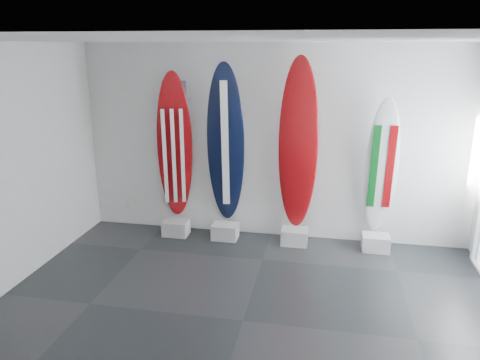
% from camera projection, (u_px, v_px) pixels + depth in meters
% --- Properties ---
extents(floor, '(6.00, 6.00, 0.00)m').
position_uv_depth(floor, '(243.00, 321.00, 5.08)').
color(floor, black).
rests_on(floor, ground).
extents(ceiling, '(6.00, 6.00, 0.00)m').
position_uv_depth(ceiling, '(244.00, 40.00, 4.24)').
color(ceiling, white).
rests_on(ceiling, wall_back).
extents(wall_back, '(6.00, 0.00, 6.00)m').
position_uv_depth(wall_back, '(273.00, 144.00, 7.01)').
color(wall_back, white).
rests_on(wall_back, ground).
extents(wall_front, '(6.00, 0.00, 6.00)m').
position_uv_depth(wall_front, '(154.00, 343.00, 2.30)').
color(wall_front, white).
rests_on(wall_front, ground).
extents(display_block_usa, '(0.40, 0.30, 0.24)m').
position_uv_depth(display_block_usa, '(176.00, 228.00, 7.37)').
color(display_block_usa, silver).
rests_on(display_block_usa, floor).
extents(surfboard_usa, '(0.66, 0.62, 2.38)m').
position_uv_depth(surfboard_usa, '(175.00, 148.00, 7.10)').
color(surfboard_usa, maroon).
rests_on(surfboard_usa, display_block_usa).
extents(display_block_navy, '(0.40, 0.30, 0.24)m').
position_uv_depth(display_block_navy, '(225.00, 231.00, 7.23)').
color(display_block_navy, silver).
rests_on(display_block_navy, floor).
extents(surfboard_navy, '(0.61, 0.48, 2.51)m').
position_uv_depth(surfboard_navy, '(226.00, 145.00, 6.94)').
color(surfboard_navy, black).
rests_on(surfboard_navy, display_block_navy).
extents(display_block_swiss, '(0.40, 0.30, 0.24)m').
position_uv_depth(display_block_swiss, '(294.00, 237.00, 7.03)').
color(display_block_swiss, silver).
rests_on(display_block_swiss, floor).
extents(surfboard_swiss, '(0.59, 0.19, 2.59)m').
position_uv_depth(surfboard_swiss, '(298.00, 145.00, 6.72)').
color(surfboard_swiss, maroon).
rests_on(surfboard_swiss, display_block_swiss).
extents(display_block_italy, '(0.40, 0.30, 0.24)m').
position_uv_depth(display_block_italy, '(376.00, 243.00, 6.81)').
color(display_block_italy, silver).
rests_on(display_block_italy, floor).
extents(surfboard_italy, '(0.47, 0.35, 2.05)m').
position_uv_depth(surfboard_italy, '(381.00, 167.00, 6.58)').
color(surfboard_italy, white).
rests_on(surfboard_italy, display_block_italy).
extents(wall_outlet, '(0.09, 0.02, 0.13)m').
position_uv_depth(wall_outlet, '(128.00, 205.00, 7.76)').
color(wall_outlet, silver).
rests_on(wall_outlet, wall_back).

